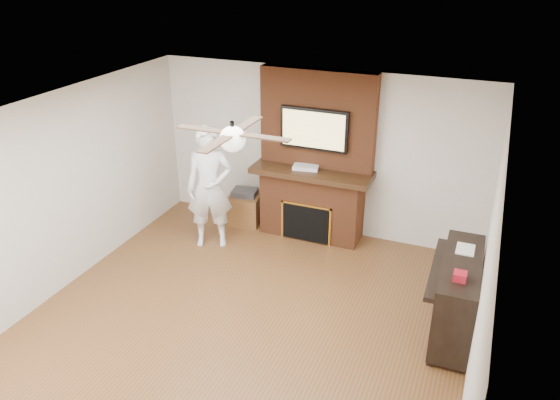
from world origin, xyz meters
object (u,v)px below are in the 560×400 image
at_px(person, 210,188).
at_px(piano, 457,295).
at_px(fireplace, 314,173).
at_px(side_table, 245,207).

bearing_deg(person, piano, -36.53).
xyz_separation_m(fireplace, person, (-1.27, -0.88, -0.09)).
bearing_deg(side_table, fireplace, -5.59).
relative_size(person, side_table, 3.22).
xyz_separation_m(person, piano, (3.54, -0.77, -0.40)).
relative_size(fireplace, piano, 1.74).
bearing_deg(person, fireplace, 10.61).
height_order(side_table, piano, piano).
height_order(person, piano, person).
bearing_deg(fireplace, side_table, -176.55).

